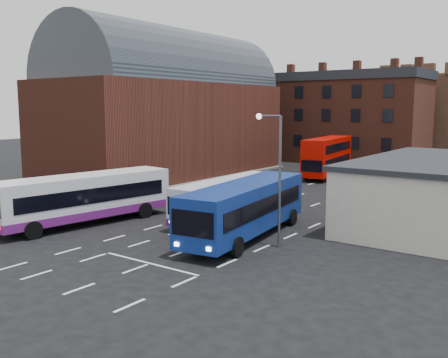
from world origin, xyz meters
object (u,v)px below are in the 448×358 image
Objects in this scene: bus_white_outbound at (85,195)px; bus_red_double at (327,156)px; pedestrian_beige at (35,211)px; bus_blue at (246,206)px; street_lamp at (276,167)px; bus_white_inbound at (228,196)px.

bus_white_outbound is 29.83m from bus_red_double.
bus_white_outbound is at bearing -154.18° from pedestrian_beige.
bus_white_outbound reaches higher than bus_blue.
bus_blue reaches higher than pedestrian_beige.
bus_red_double is at bearing -116.51° from pedestrian_beige.
bus_red_double is 1.51× the size of street_lamp.
street_lamp is at bearing 155.33° from bus_blue.
bus_white_inbound is (6.90, 6.22, -0.27)m from bus_white_outbound.
bus_white_outbound reaches higher than bus_white_inbound.
bus_blue reaches higher than bus_white_inbound.
bus_white_outbound is 3.32m from pedestrian_beige.
pedestrian_beige is at bearing 15.32° from bus_blue.
bus_white_outbound is at bearing 9.80° from bus_blue.
bus_white_outbound is 6.77× the size of pedestrian_beige.
street_lamp is 16.06m from pedestrian_beige.
bus_blue is at bearing 96.82° from bus_red_double.
bus_white_inbound is 1.41× the size of street_lamp.
street_lamp is at bearing -179.06° from pedestrian_beige.
bus_white_outbound is 13.11m from street_lamp.
street_lamp is at bearing 101.02° from bus_red_double.
street_lamp is at bearing 19.60° from bus_white_outbound.
bus_white_inbound is at bearing -49.15° from bus_blue.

